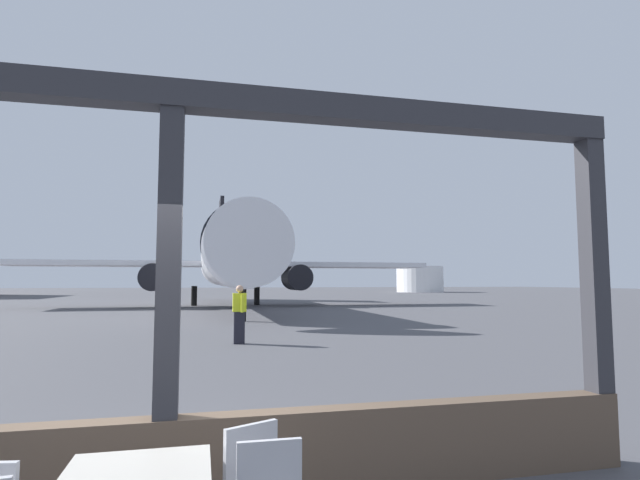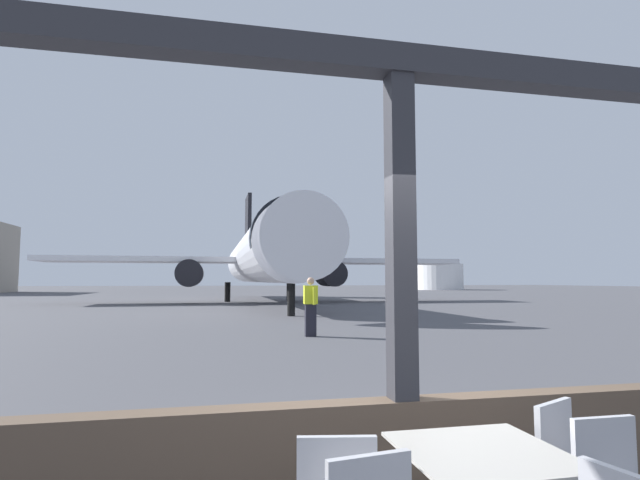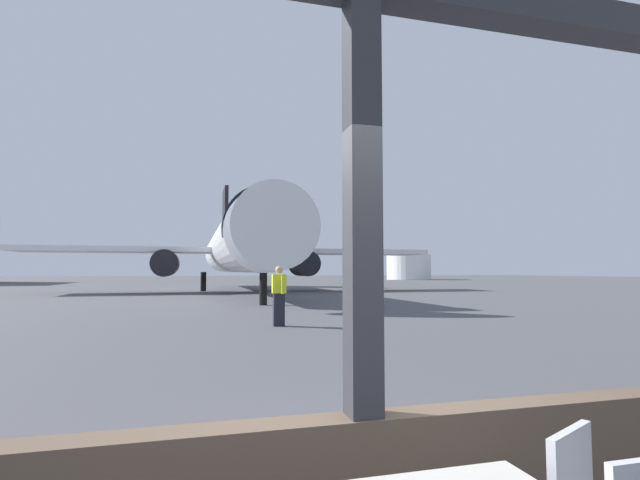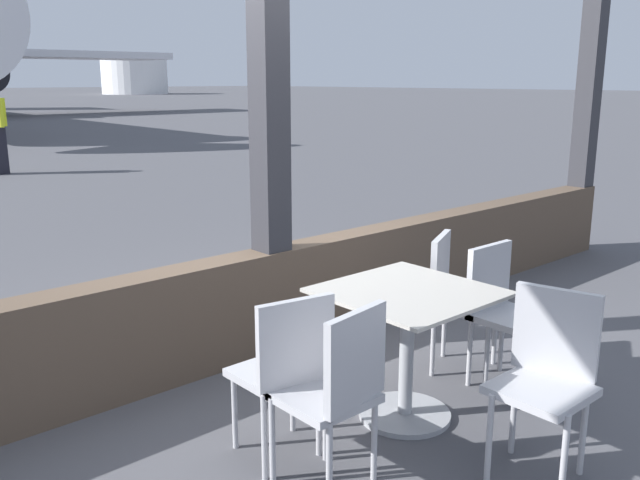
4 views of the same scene
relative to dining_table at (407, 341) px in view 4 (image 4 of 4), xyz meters
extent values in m
cube|color=brown|center=(0.07, 1.31, -0.10)|extent=(8.78, 0.24, 0.72)
cube|color=#2D2D33|center=(0.07, 1.31, 1.22)|extent=(0.20, 0.20, 3.35)
cube|color=#2D2D33|center=(4.36, 1.31, 1.22)|extent=(0.20, 0.20, 3.35)
cube|color=#ADA89E|center=(0.00, 0.00, 0.29)|extent=(0.84, 0.84, 0.02)
cylinder|color=#9EA0A5|center=(0.00, 0.00, -0.09)|extent=(0.08, 0.08, 0.73)
cylinder|color=#9EA0A5|center=(0.00, 0.00, -0.44)|extent=(0.52, 0.52, 0.03)
cube|color=#B2B2B7|center=(-0.77, -0.17, -0.01)|extent=(0.40, 0.40, 0.04)
cube|color=#B2B2B7|center=(-0.74, -0.35, 0.22)|extent=(0.40, 0.10, 0.43)
cylinder|color=#B2B2B7|center=(-0.96, -0.03, -0.24)|extent=(0.03, 0.03, 0.44)
cylinder|color=#B2B2B7|center=(-0.63, 0.03, -0.24)|extent=(0.03, 0.03, 0.44)
cylinder|color=#B2B2B7|center=(-0.91, -0.36, -0.24)|extent=(0.03, 0.03, 0.44)
cylinder|color=#B2B2B7|center=(-0.57, -0.31, -0.24)|extent=(0.03, 0.03, 0.44)
cube|color=#B2B2B7|center=(0.77, -0.17, 0.00)|extent=(0.40, 0.40, 0.04)
cube|color=#B2B2B7|center=(0.77, 0.01, 0.22)|extent=(0.40, 0.04, 0.40)
cylinder|color=#B2B2B7|center=(0.94, -0.34, -0.23)|extent=(0.03, 0.03, 0.45)
cylinder|color=#B2B2B7|center=(0.60, -0.34, -0.23)|extent=(0.03, 0.03, 0.45)
cylinder|color=#B2B2B7|center=(0.94, 0.00, -0.23)|extent=(0.03, 0.03, 0.45)
cylinder|color=#B2B2B7|center=(0.60, 0.00, -0.23)|extent=(0.03, 0.03, 0.45)
cube|color=#B2B2B7|center=(-0.77, 0.17, -0.02)|extent=(0.40, 0.40, 0.04)
cube|color=#B2B2B7|center=(-0.80, -0.01, 0.21)|extent=(0.40, 0.11, 0.42)
cylinder|color=#B2B2B7|center=(-0.91, 0.37, -0.24)|extent=(0.03, 0.03, 0.44)
cylinder|color=#B2B2B7|center=(-0.57, 0.30, -0.24)|extent=(0.03, 0.03, 0.44)
cylinder|color=#B2B2B7|center=(-0.97, 0.03, -0.24)|extent=(0.03, 0.03, 0.44)
cylinder|color=#B2B2B7|center=(-0.63, -0.03, -0.24)|extent=(0.03, 0.03, 0.44)
cube|color=#B2B2B7|center=(0.77, 0.17, 0.00)|extent=(0.40, 0.40, 0.04)
cube|color=#B2B2B7|center=(0.69, 0.33, 0.23)|extent=(0.38, 0.21, 0.42)
cylinder|color=#B2B2B7|center=(1.00, 0.09, -0.23)|extent=(0.03, 0.03, 0.45)
cylinder|color=#B2B2B7|center=(0.69, -0.06, -0.23)|extent=(0.03, 0.03, 0.45)
cylinder|color=#B2B2B7|center=(0.85, 0.40, -0.23)|extent=(0.03, 0.03, 0.45)
cylinder|color=#B2B2B7|center=(0.54, 0.25, -0.23)|extent=(0.03, 0.03, 0.45)
cube|color=#B2B2B7|center=(0.00, -0.82, 0.00)|extent=(0.40, 0.40, 0.04)
cube|color=#B2B2B7|center=(0.17, -0.78, 0.24)|extent=(0.13, 0.40, 0.43)
cylinder|color=#B2B2B7|center=(-0.12, -1.02, -0.23)|extent=(0.03, 0.03, 0.46)
cylinder|color=#B2B2B7|center=(-0.21, -0.69, -0.23)|extent=(0.03, 0.03, 0.46)
cylinder|color=#B2B2B7|center=(0.21, -0.94, -0.23)|extent=(0.03, 0.03, 0.46)
cylinder|color=#B2B2B7|center=(0.12, -0.61, -0.23)|extent=(0.03, 0.03, 0.46)
cube|color=silver|center=(10.43, 35.48, 2.68)|extent=(14.49, 4.20, 0.36)
cylinder|color=yellow|center=(1.53, 11.84, 0.74)|extent=(0.09, 0.09, 0.52)
cylinder|color=white|center=(37.61, 78.08, 1.79)|extent=(8.08, 8.08, 4.49)
camera|label=1|loc=(0.34, -3.13, 1.39)|focal=28.02mm
camera|label=2|loc=(-1.43, -2.48, 1.20)|focal=27.91mm
camera|label=3|loc=(-0.95, -1.45, 1.15)|focal=26.28mm
camera|label=4|loc=(-2.67, -2.28, 1.41)|focal=37.81mm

